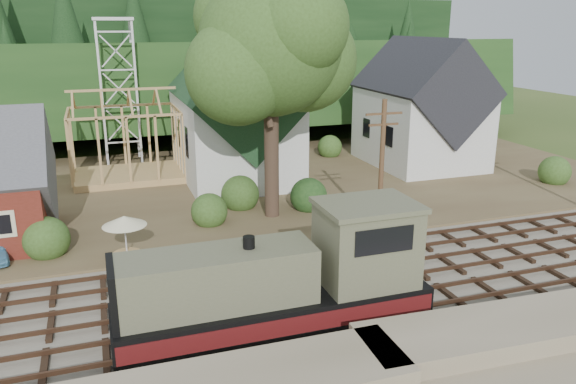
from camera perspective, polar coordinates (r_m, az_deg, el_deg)
name	(u,v)px	position (r m, az deg, el deg)	size (l,w,h in m)	color
ground	(295,293)	(26.34, 0.73, -10.21)	(140.00, 140.00, 0.00)	#384C1E
railroad_bed	(295,291)	(26.31, 0.73, -10.06)	(64.00, 11.00, 0.16)	#726B5B
village_flat	(215,187)	(42.55, -7.41, 0.53)	(64.00, 26.00, 0.30)	brown
hillside	(172,132)	(65.69, -11.70, 5.94)	(70.00, 28.00, 8.00)	#1E3F19
ridge	(157,112)	(81.38, -13.21, 7.89)	(80.00, 20.00, 12.00)	black
church	(234,116)	(43.47, -5.51, 7.74)	(8.40, 15.17, 13.00)	silver
farmhouse	(421,111)	(49.10, 13.34, 8.03)	(8.40, 10.80, 10.60)	silver
timber_frame	(126,141)	(44.99, -16.14, 4.98)	(8.20, 6.20, 6.99)	tan
lattice_tower	(115,47)	(50.18, -17.19, 13.86)	(3.20, 3.20, 12.12)	silver
big_tree	(273,54)	(33.77, -1.54, 13.82)	(10.90, 8.40, 14.70)	#38281E
telegraph_pole_near	(382,166)	(32.05, 9.48, 2.63)	(2.20, 0.28, 8.00)	#4C331E
locomotive	(287,282)	(22.42, -0.13, -9.09)	(12.36, 3.09, 4.94)	black
car_red	(452,154)	(51.45, 16.31, 3.68)	(1.98, 4.30, 1.19)	red
patio_set	(124,223)	(29.23, -16.29, -3.04)	(2.20, 2.20, 2.45)	silver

